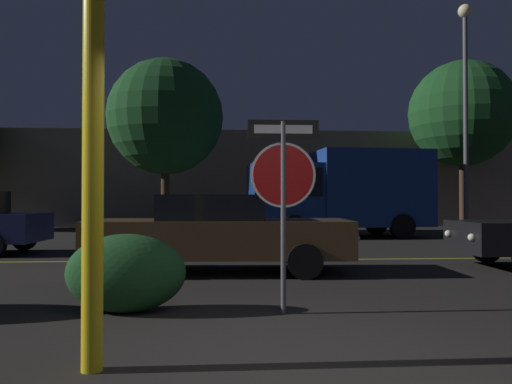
{
  "coord_description": "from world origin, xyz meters",
  "views": [
    {
      "loc": [
        -0.57,
        -3.83,
        1.32
      ],
      "look_at": [
        0.0,
        4.68,
        1.46
      ],
      "focal_mm": 35.0,
      "sensor_mm": 36.0,
      "label": 1
    }
  ],
  "objects_px": {
    "hedge_bush_1": "(126,273)",
    "street_lamp": "(465,86)",
    "stop_sign": "(283,176)",
    "tree_0": "(462,114)",
    "passing_car_2": "(219,233)",
    "delivery_truck": "(337,190)",
    "tree_1": "(165,117)",
    "yellow_pole_left": "(93,174)"
  },
  "relations": [
    {
      "from": "stop_sign",
      "to": "yellow_pole_left",
      "type": "xyz_separation_m",
      "value": [
        -1.71,
        -1.82,
        -0.07
      ]
    },
    {
      "from": "yellow_pole_left",
      "to": "hedge_bush_1",
      "type": "relative_size",
      "value": 2.18
    },
    {
      "from": "passing_car_2",
      "to": "delivery_truck",
      "type": "relative_size",
      "value": 0.75
    },
    {
      "from": "hedge_bush_1",
      "to": "tree_1",
      "type": "distance_m",
      "value": 14.17
    },
    {
      "from": "street_lamp",
      "to": "delivery_truck",
      "type": "bearing_deg",
      "value": 170.77
    },
    {
      "from": "street_lamp",
      "to": "tree_1",
      "type": "height_order",
      "value": "street_lamp"
    },
    {
      "from": "tree_1",
      "to": "street_lamp",
      "type": "bearing_deg",
      "value": -14.12
    },
    {
      "from": "hedge_bush_1",
      "to": "passing_car_2",
      "type": "bearing_deg",
      "value": 71.54
    },
    {
      "from": "stop_sign",
      "to": "hedge_bush_1",
      "type": "bearing_deg",
      "value": 174.47
    },
    {
      "from": "street_lamp",
      "to": "tree_1",
      "type": "xyz_separation_m",
      "value": [
        -10.68,
        2.69,
        -0.75
      ]
    },
    {
      "from": "yellow_pole_left",
      "to": "hedge_bush_1",
      "type": "bearing_deg",
      "value": 93.56
    },
    {
      "from": "delivery_truck",
      "to": "tree_1",
      "type": "height_order",
      "value": "tree_1"
    },
    {
      "from": "yellow_pole_left",
      "to": "tree_1",
      "type": "distance_m",
      "value": 15.88
    },
    {
      "from": "passing_car_2",
      "to": "tree_1",
      "type": "height_order",
      "value": "tree_1"
    },
    {
      "from": "hedge_bush_1",
      "to": "tree_1",
      "type": "xyz_separation_m",
      "value": [
        -1.09,
        13.53,
        4.08
      ]
    },
    {
      "from": "yellow_pole_left",
      "to": "passing_car_2",
      "type": "distance_m",
      "value": 5.36
    },
    {
      "from": "stop_sign",
      "to": "passing_car_2",
      "type": "bearing_deg",
      "value": 103.02
    },
    {
      "from": "delivery_truck",
      "to": "street_lamp",
      "type": "bearing_deg",
      "value": -103.63
    },
    {
      "from": "hedge_bush_1",
      "to": "tree_0",
      "type": "relative_size",
      "value": 0.18
    },
    {
      "from": "passing_car_2",
      "to": "tree_1",
      "type": "relative_size",
      "value": 0.71
    },
    {
      "from": "yellow_pole_left",
      "to": "tree_0",
      "type": "distance_m",
      "value": 23.02
    },
    {
      "from": "stop_sign",
      "to": "hedge_bush_1",
      "type": "xyz_separation_m",
      "value": [
        -1.84,
        0.19,
        -1.14
      ]
    },
    {
      "from": "hedge_bush_1",
      "to": "yellow_pole_left",
      "type": "bearing_deg",
      "value": -86.44
    },
    {
      "from": "delivery_truck",
      "to": "tree_0",
      "type": "height_order",
      "value": "tree_0"
    },
    {
      "from": "yellow_pole_left",
      "to": "street_lamp",
      "type": "height_order",
      "value": "street_lamp"
    },
    {
      "from": "stop_sign",
      "to": "street_lamp",
      "type": "xyz_separation_m",
      "value": [
        7.75,
        11.03,
        3.7
      ]
    },
    {
      "from": "yellow_pole_left",
      "to": "tree_0",
      "type": "relative_size",
      "value": 0.38
    },
    {
      "from": "hedge_bush_1",
      "to": "delivery_truck",
      "type": "height_order",
      "value": "delivery_truck"
    },
    {
      "from": "delivery_truck",
      "to": "tree_1",
      "type": "bearing_deg",
      "value": 68.17
    },
    {
      "from": "tree_0",
      "to": "hedge_bush_1",
      "type": "bearing_deg",
      "value": -126.39
    },
    {
      "from": "passing_car_2",
      "to": "delivery_truck",
      "type": "distance_m",
      "value": 9.36
    },
    {
      "from": "passing_car_2",
      "to": "tree_0",
      "type": "bearing_deg",
      "value": 143.12
    },
    {
      "from": "yellow_pole_left",
      "to": "tree_1",
      "type": "bearing_deg",
      "value": 94.48
    },
    {
      "from": "street_lamp",
      "to": "hedge_bush_1",
      "type": "bearing_deg",
      "value": -131.49
    },
    {
      "from": "hedge_bush_1",
      "to": "passing_car_2",
      "type": "xyz_separation_m",
      "value": [
        1.07,
        3.21,
        0.26
      ]
    },
    {
      "from": "tree_1",
      "to": "delivery_truck",
      "type": "bearing_deg",
      "value": -17.44
    },
    {
      "from": "tree_0",
      "to": "street_lamp",
      "type": "bearing_deg",
      "value": -115.5
    },
    {
      "from": "street_lamp",
      "to": "stop_sign",
      "type": "bearing_deg",
      "value": -125.1
    },
    {
      "from": "yellow_pole_left",
      "to": "tree_0",
      "type": "bearing_deg",
      "value": 56.88
    },
    {
      "from": "hedge_bush_1",
      "to": "tree_1",
      "type": "relative_size",
      "value": 0.21
    },
    {
      "from": "street_lamp",
      "to": "tree_0",
      "type": "relative_size",
      "value": 1.03
    },
    {
      "from": "hedge_bush_1",
      "to": "street_lamp",
      "type": "bearing_deg",
      "value": 48.51
    }
  ]
}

